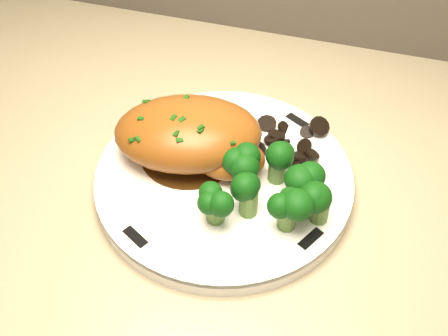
# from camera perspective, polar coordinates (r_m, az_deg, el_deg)

# --- Properties ---
(plate) EXTENTS (0.30, 0.30, 0.02)m
(plate) POSITION_cam_1_polar(r_m,az_deg,el_deg) (0.66, 0.00, -1.19)
(plate) COLOR white
(plate) RESTS_ON counter
(rim_accent_0) EXTENTS (0.03, 0.02, 0.00)m
(rim_accent_0) POSITION_cam_1_polar(r_m,az_deg,el_deg) (0.72, 7.45, 4.79)
(rim_accent_0) COLOR black
(rim_accent_0) RESTS_ON plate
(rim_accent_1) EXTENTS (0.02, 0.03, 0.00)m
(rim_accent_1) POSITION_cam_1_polar(r_m,az_deg,el_deg) (0.73, -7.25, 4.91)
(rim_accent_1) COLOR black
(rim_accent_1) RESTS_ON plate
(rim_accent_2) EXTENTS (0.03, 0.02, 0.00)m
(rim_accent_2) POSITION_cam_1_polar(r_m,az_deg,el_deg) (0.60, -9.00, -6.95)
(rim_accent_2) COLOR black
(rim_accent_2) RESTS_ON plate
(rim_accent_3) EXTENTS (0.02, 0.03, 0.00)m
(rim_accent_3) POSITION_cam_1_polar(r_m,az_deg,el_deg) (0.60, 8.81, -7.13)
(rim_accent_3) COLOR black
(rim_accent_3) RESTS_ON plate
(gravy_pool) EXTENTS (0.12, 0.12, 0.00)m
(gravy_pool) POSITION_cam_1_polar(r_m,az_deg,el_deg) (0.68, -3.54, 1.51)
(gravy_pool) COLOR #381F0A
(gravy_pool) RESTS_ON plate
(chicken_breast) EXTENTS (0.20, 0.16, 0.07)m
(chicken_breast) POSITION_cam_1_polar(r_m,az_deg,el_deg) (0.65, -3.18, 3.25)
(chicken_breast) COLOR #924F19
(chicken_breast) RESTS_ON plate
(mushroom_pile) EXTENTS (0.10, 0.07, 0.03)m
(mushroom_pile) POSITION_cam_1_polar(r_m,az_deg,el_deg) (0.69, 5.29, 2.63)
(mushroom_pile) COLOR black
(mushroom_pile) RESTS_ON plate
(broccoli_florets) EXTENTS (0.14, 0.11, 0.05)m
(broccoli_florets) POSITION_cam_1_polar(r_m,az_deg,el_deg) (0.60, 4.84, -2.13)
(broccoli_florets) COLOR #567A33
(broccoli_florets) RESTS_ON plate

